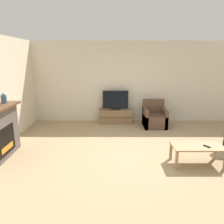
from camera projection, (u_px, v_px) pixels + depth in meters
ground_plane at (137, 155)px, 4.99m from camera, size 24.00×24.00×0.00m
wall_back at (129, 82)px, 7.41m from camera, size 12.00×0.06×2.70m
mantel_vase_right at (4, 99)px, 4.95m from camera, size 0.12×0.12×0.23m
tv_stand at (115, 116)px, 7.41m from camera, size 1.10×0.42×0.46m
tv at (115, 101)px, 7.28m from camera, size 0.86×0.18×0.64m
armchair at (154, 118)px, 7.01m from camera, size 0.70×0.76×0.84m
coffee_table at (198, 148)px, 4.48m from camera, size 1.04×0.52×0.41m
remote at (207, 146)px, 4.40m from camera, size 0.11×0.15×0.02m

